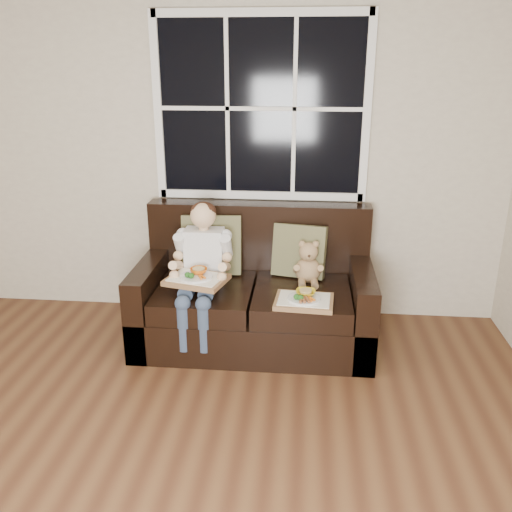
# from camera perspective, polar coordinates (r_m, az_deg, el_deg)

# --- Properties ---
(room_walls) EXTENTS (4.52, 5.02, 2.71)m
(room_walls) POSITION_cam_1_polar(r_m,az_deg,el_deg) (1.85, -17.43, 6.74)
(room_walls) COLOR beige
(room_walls) RESTS_ON ground
(window_back) EXTENTS (1.62, 0.04, 1.37)m
(window_back) POSITION_cam_1_polar(r_m,az_deg,el_deg) (4.17, 0.52, 15.27)
(window_back) COLOR black
(window_back) RESTS_ON room_walls
(loveseat) EXTENTS (1.70, 0.92, 0.96)m
(loveseat) POSITION_cam_1_polar(r_m,az_deg,el_deg) (4.06, -0.10, -4.52)
(loveseat) COLOR black
(loveseat) RESTS_ON ground
(pillow_left) EXTENTS (0.46, 0.24, 0.46)m
(pillow_left) POSITION_cam_1_polar(r_m,az_deg,el_deg) (4.11, -4.68, 1.19)
(pillow_left) COLOR #6A6542
(pillow_left) RESTS_ON loveseat
(pillow_right) EXTENTS (0.42, 0.25, 0.40)m
(pillow_right) POSITION_cam_1_polar(r_m,az_deg,el_deg) (4.06, 4.58, 0.55)
(pillow_right) COLOR #6A6542
(pillow_right) RESTS_ON loveseat
(child) EXTENTS (0.40, 0.60, 0.92)m
(child) POSITION_cam_1_polar(r_m,az_deg,el_deg) (3.87, -5.70, -0.35)
(child) COLOR silver
(child) RESTS_ON loveseat
(teddy_bear) EXTENTS (0.20, 0.25, 0.33)m
(teddy_bear) POSITION_cam_1_polar(r_m,az_deg,el_deg) (3.97, 5.50, -0.96)
(teddy_bear) COLOR tan
(teddy_bear) RESTS_ON loveseat
(tray_left) EXTENTS (0.46, 0.39, 0.09)m
(tray_left) POSITION_cam_1_polar(r_m,az_deg,el_deg) (3.75, -6.26, -2.33)
(tray_left) COLOR #966643
(tray_left) RESTS_ON child
(tray_right) EXTENTS (0.41, 0.32, 0.09)m
(tray_right) POSITION_cam_1_polar(r_m,az_deg,el_deg) (3.65, 5.09, -4.62)
(tray_right) COLOR #966643
(tray_right) RESTS_ON loveseat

